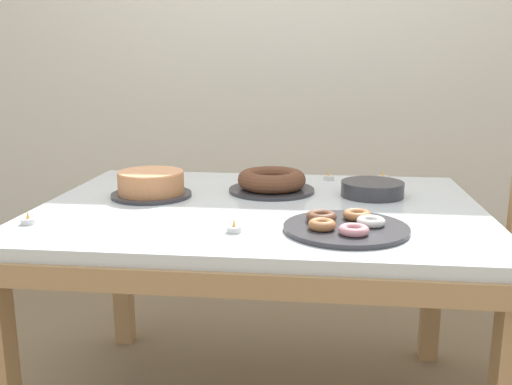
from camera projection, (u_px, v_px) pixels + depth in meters
name	position (u px, v px, depth m)	size (l,w,h in m)	color
wall_back	(290.00, 42.00, 3.16)	(8.00, 0.10, 2.60)	silver
dining_table	(261.00, 232.00, 1.83)	(1.41, 1.06, 0.75)	silver
cake_chocolate_round	(151.00, 185.00, 1.91)	(0.27, 0.27, 0.09)	#333338
cake_golden_bundt	(272.00, 182.00, 1.98)	(0.30, 0.30, 0.08)	#333338
pastry_platter	(345.00, 226.00, 1.52)	(0.34, 0.34, 0.04)	#333338
plate_stack	(372.00, 189.00, 1.92)	(0.21, 0.21, 0.05)	#333338
tealight_near_front	(329.00, 177.00, 2.18)	(0.04, 0.04, 0.04)	silver
tealight_centre	(28.00, 220.00, 1.59)	(0.04, 0.04, 0.04)	silver
tealight_left_edge	(175.00, 173.00, 2.27)	(0.04, 0.04, 0.04)	silver
tealight_near_cakes	(383.00, 178.00, 2.18)	(0.04, 0.04, 0.04)	silver
tealight_right_edge	(234.00, 229.00, 1.51)	(0.04, 0.04, 0.04)	silver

